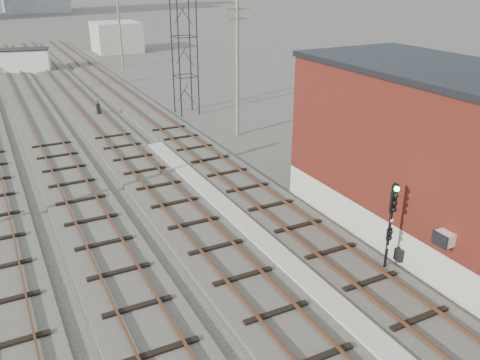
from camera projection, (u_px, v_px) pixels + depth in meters
ground at (64, 69)px, 59.08m from camera, size 320.00×320.00×0.00m
track_right at (136, 105)px, 42.85m from camera, size 3.20×90.00×0.39m
track_mid_right at (88, 111)px, 41.17m from camera, size 3.20×90.00×0.39m
track_mid_left at (36, 117)px, 39.48m from camera, size 3.20×90.00×0.39m
platform_curb at (261, 241)px, 21.48m from camera, size 0.90×28.00×0.26m
brick_building at (430, 151)px, 21.44m from camera, size 6.54×12.20×7.22m
lattice_tower at (183, 16)px, 37.99m from camera, size 1.60×1.60×15.00m
utility_pole_right_a at (237, 66)px, 33.70m from camera, size 1.80×0.24×9.00m
utility_pole_right_b at (119, 25)px, 58.33m from camera, size 1.80×0.24×9.00m
shed_right at (117, 37)px, 70.32m from camera, size 6.00×6.00×4.00m
signal_mast at (391, 222)px, 18.74m from camera, size 0.40×0.40×3.68m
switch_stand at (98, 109)px, 39.88m from camera, size 0.31×0.31×1.21m
site_trailer at (21, 61)px, 56.53m from camera, size 6.56×3.87×2.58m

